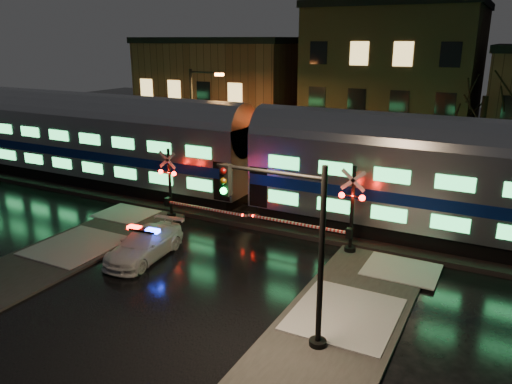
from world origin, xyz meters
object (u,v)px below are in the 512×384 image
police_car (144,244)px  streetlight (196,119)px  crossing_signal_right (343,218)px  traffic_light (292,251)px  crossing_signal_left (175,192)px

police_car → streetlight: bearing=108.4°
police_car → streetlight: (-4.84, 11.33, 3.68)m
streetlight → police_car: bearing=-66.8°
police_car → crossing_signal_right: (7.58, 4.64, 1.04)m
traffic_light → streetlight: streetlight is taller
crossing_signal_right → crossing_signal_left: crossing_signal_right is taller
traffic_light → streetlight: size_ratio=0.79×
police_car → crossing_signal_left: (-1.74, 4.63, 0.94)m
police_car → streetlight: streetlight is taller
crossing_signal_left → traffic_light: traffic_light is taller
police_car → streetlight: 12.86m
police_car → crossing_signal_right: size_ratio=0.79×
crossing_signal_right → traffic_light: traffic_light is taller
traffic_light → streetlight: 19.40m
crossing_signal_left → police_car: bearing=-69.5°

